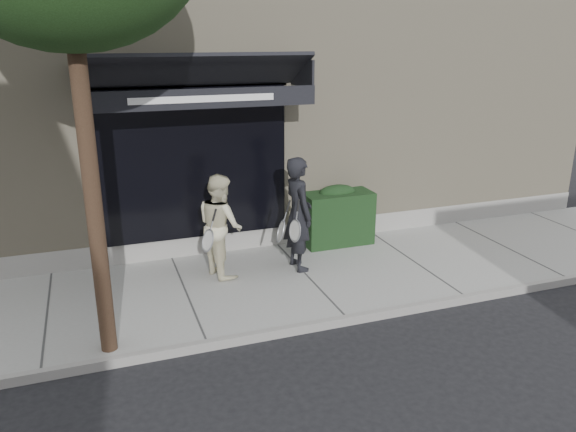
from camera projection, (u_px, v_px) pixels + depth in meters
name	position (u px, v px, depth m)	size (l,w,h in m)	color
ground	(306.00, 281.00, 9.36)	(80.00, 80.00, 0.00)	black
sidewalk	(306.00, 278.00, 9.34)	(20.00, 3.00, 0.12)	gray
curb	(346.00, 320.00, 7.95)	(20.00, 0.10, 0.14)	gray
building_facade	(229.00, 89.00, 12.95)	(14.30, 8.04, 5.64)	tan
hedge	(337.00, 216.00, 10.63)	(1.30, 0.70, 1.14)	black
pedestrian_front	(298.00, 214.00, 9.32)	(0.80, 0.92, 1.93)	black
pedestrian_back	(220.00, 225.00, 9.13)	(0.83, 0.97, 1.70)	beige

